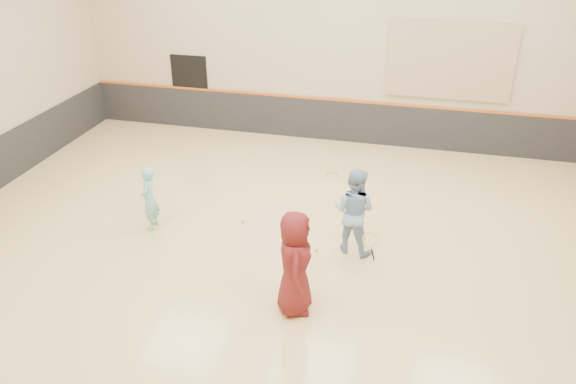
% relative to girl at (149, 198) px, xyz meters
% --- Properties ---
extents(room, '(15.04, 12.04, 6.22)m').
position_rel_girl_xyz_m(room, '(3.07, -0.25, 0.11)').
color(room, tan).
rests_on(room, ground).
extents(wainscot_back, '(14.90, 0.04, 1.20)m').
position_rel_girl_xyz_m(wainscot_back, '(3.07, 5.72, -0.10)').
color(wainscot_back, '#232326').
rests_on(wainscot_back, floor).
extents(accent_stripe, '(14.90, 0.03, 0.06)m').
position_rel_girl_xyz_m(accent_stripe, '(3.07, 5.71, 0.52)').
color(accent_stripe, '#D85914').
rests_on(accent_stripe, wall_back).
extents(acoustic_panel, '(3.20, 0.08, 2.00)m').
position_rel_girl_xyz_m(acoustic_panel, '(5.87, 5.70, 1.80)').
color(acoustic_panel, tan).
rests_on(acoustic_panel, wall_back).
extents(doorway, '(1.10, 0.05, 2.20)m').
position_rel_girl_xyz_m(doorway, '(-1.43, 5.73, 0.40)').
color(doorway, black).
rests_on(doorway, floor).
extents(girl, '(0.40, 0.55, 1.41)m').
position_rel_girl_xyz_m(girl, '(0.00, 0.00, 0.00)').
color(girl, '#74C9C9').
rests_on(girl, floor).
extents(instructor, '(1.01, 0.87, 1.77)m').
position_rel_girl_xyz_m(instructor, '(4.23, 0.18, 0.18)').
color(instructor, '#88A8D2').
rests_on(instructor, floor).
extents(young_man, '(0.80, 1.03, 1.87)m').
position_rel_girl_xyz_m(young_man, '(3.54, -1.86, 0.23)').
color(young_man, '#5D1617').
rests_on(young_man, floor).
extents(held_racket, '(0.44, 0.44, 0.54)m').
position_rel_girl_xyz_m(held_racket, '(4.60, -0.21, -0.17)').
color(held_racket, gold).
rests_on(held_racket, instructor).
extents(spare_racket, '(0.69, 0.69, 0.18)m').
position_rel_girl_xyz_m(spare_racket, '(3.27, 3.42, -0.62)').
color(spare_racket, '#B5CA2C').
rests_on(spare_racket, floor).
extents(ball_under_racket, '(0.07, 0.07, 0.07)m').
position_rel_girl_xyz_m(ball_under_racket, '(3.57, -0.06, -0.67)').
color(ball_under_racket, yellow).
rests_on(ball_under_racket, floor).
extents(ball_in_hand, '(0.07, 0.07, 0.07)m').
position_rel_girl_xyz_m(ball_in_hand, '(3.64, -1.98, 0.55)').
color(ball_in_hand, '#C7EA36').
rests_on(ball_in_hand, young_man).
extents(ball_beside_spare, '(0.07, 0.07, 0.07)m').
position_rel_girl_xyz_m(ball_beside_spare, '(1.79, 0.67, -0.67)').
color(ball_beside_spare, '#CCDA32').
rests_on(ball_beside_spare, floor).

